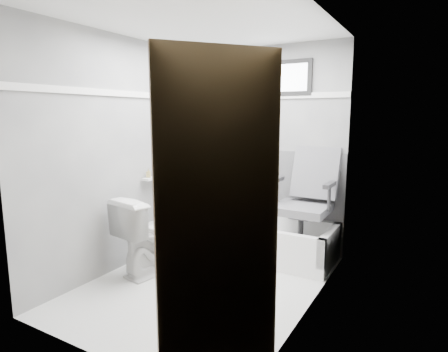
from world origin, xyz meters
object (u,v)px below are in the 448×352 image
Objects in this scene: door at (231,237)px; soap_bottle_b at (157,172)px; toilet at (154,234)px; office_chair at (302,201)px; bathtub at (267,239)px; soap_bottle_a at (149,173)px.

door is 2.57m from soap_bottle_b.
office_chair is at bearing -132.04° from toilet.
door is (0.75, -2.21, 0.79)m from bathtub.
bathtub is 16.74× the size of soap_bottle_b.
toilet is 8.26× the size of soap_bottle_a.
bathtub is 2.46m from door.
toilet is 2.13m from door.
office_chair is 1.66m from soap_bottle_b.
bathtub is 15.38× the size of soap_bottle_a.
soap_bottle_a is at bearing -90.00° from soap_bottle_b.
soap_bottle_a is at bearing -34.00° from toilet.
bathtub is 1.31× the size of office_chair.
soap_bottle_a is at bearing -151.47° from bathtub.
soap_bottle_b is (0.00, 0.14, -0.01)m from soap_bottle_a.
office_chair is 2.28m from door.
office_chair is 1.71m from soap_bottle_a.
bathtub is 1.48m from soap_bottle_b.
soap_bottle_b is at bearing 90.00° from soap_bottle_a.
soap_bottle_b reaches higher than bathtub.
door is (0.36, -2.23, 0.31)m from office_chair.
door is at bearing -41.76° from soap_bottle_b.
toilet reaches higher than bathtub.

